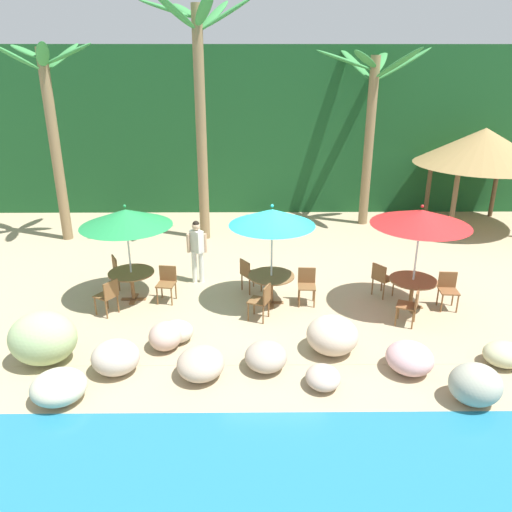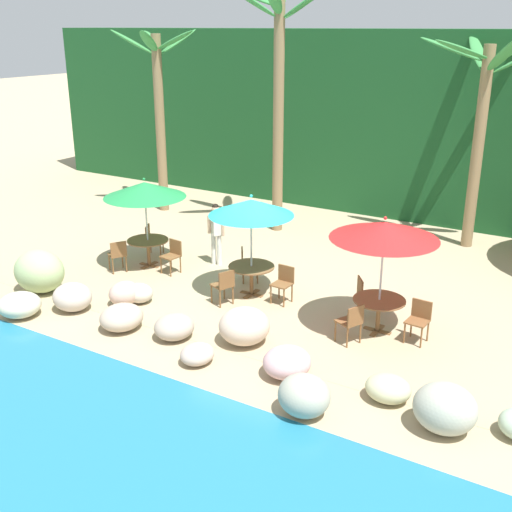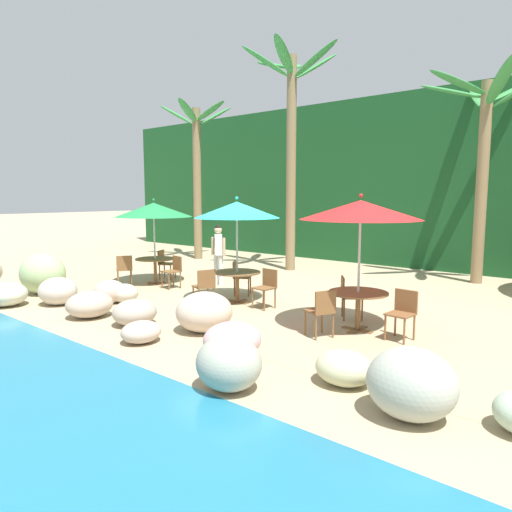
{
  "view_description": "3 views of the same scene",
  "coord_description": "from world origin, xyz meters",
  "views": [
    {
      "loc": [
        -0.51,
        -10.87,
        5.54
      ],
      "look_at": [
        -0.41,
        0.26,
        1.15
      ],
      "focal_mm": 35.26,
      "sensor_mm": 36.0,
      "label": 1
    },
    {
      "loc": [
        7.26,
        -11.85,
        6.12
      ],
      "look_at": [
        0.18,
        -0.12,
        1.09
      ],
      "focal_mm": 44.29,
      "sensor_mm": 36.0,
      "label": 2
    },
    {
      "loc": [
        7.39,
        -8.01,
        2.51
      ],
      "look_at": [
        0.55,
        0.02,
        1.16
      ],
      "focal_mm": 33.29,
      "sensor_mm": 36.0,
      "label": 3
    }
  ],
  "objects": [
    {
      "name": "dining_table_red",
      "position": [
        3.25,
        -0.23,
        0.61
      ],
      "size": [
        1.1,
        1.1,
        0.74
      ],
      "color": "brown",
      "rests_on": "ground"
    },
    {
      "name": "palm_tree_second",
      "position": [
        -2.07,
        4.88,
        4.77
      ],
      "size": [
        3.41,
        3.26,
        7.23
      ],
      "color": "olive",
      "rests_on": "ground"
    },
    {
      "name": "ground_plane",
      "position": [
        0.0,
        0.0,
        0.0
      ],
      "size": [
        120.0,
        120.0,
        0.0
      ],
      "primitive_type": "plane",
      "color": "tan"
    },
    {
      "name": "palm_tree_third",
      "position": [
        3.48,
        6.41,
        4.05
      ],
      "size": [
        3.82,
        3.61,
        5.93
      ],
      "color": "olive",
      "rests_on": "ground"
    },
    {
      "name": "chair_red_inland",
      "position": [
        2.68,
        0.41,
        0.51
      ],
      "size": [
        0.59,
        0.59,
        0.87
      ],
      "color": "brown",
      "rests_on": "ground"
    },
    {
      "name": "foliage_backdrop",
      "position": [
        0.0,
        9.0,
        3.0
      ],
      "size": [
        28.0,
        2.4,
        6.0
      ],
      "color": "#194C23",
      "rests_on": "ground"
    },
    {
      "name": "palm_tree_nearest",
      "position": [
        -6.56,
        4.82,
        3.89
      ],
      "size": [
        2.82,
        2.77,
        6.03
      ],
      "color": "olive",
      "rests_on": "ground"
    },
    {
      "name": "chair_red_seaward",
      "position": [
        4.1,
        -0.2,
        0.51
      ],
      "size": [
        0.45,
        0.46,
        0.87
      ],
      "color": "brown",
      "rests_on": "ground"
    },
    {
      "name": "chair_teal_seaward",
      "position": [
        0.8,
        0.09,
        0.51
      ],
      "size": [
        0.44,
        0.45,
        0.87
      ],
      "color": "brown",
      "rests_on": "ground"
    },
    {
      "name": "chair_green_seaward",
      "position": [
        -2.57,
        0.24,
        0.51
      ],
      "size": [
        0.48,
        0.48,
        0.87
      ],
      "color": "brown",
      "rests_on": "ground"
    },
    {
      "name": "chair_red_left",
      "position": [
        2.98,
        -1.04,
        0.51
      ],
      "size": [
        0.56,
        0.56,
        0.87
      ],
      "color": "brown",
      "rests_on": "ground"
    },
    {
      "name": "chair_green_inland",
      "position": [
        -3.9,
        0.98,
        0.51
      ],
      "size": [
        0.57,
        0.57,
        0.87
      ],
      "color": "brown",
      "rests_on": "ground"
    },
    {
      "name": "chair_teal_inland",
      "position": [
        -0.6,
        0.7,
        0.51
      ],
      "size": [
        0.59,
        0.59,
        0.87
      ],
      "color": "brown",
      "rests_on": "ground"
    },
    {
      "name": "umbrella_red",
      "position": [
        3.25,
        -0.23,
        2.25
      ],
      "size": [
        2.22,
        2.22,
        2.54
      ],
      "color": "silver",
      "rests_on": "ground"
    },
    {
      "name": "terrace_deck",
      "position": [
        0.0,
        0.0,
        0.0
      ],
      "size": [
        18.0,
        5.2,
        0.01
      ],
      "color": "tan",
      "rests_on": "ground"
    },
    {
      "name": "umbrella_green",
      "position": [
        -3.43,
        0.27,
        2.11
      ],
      "size": [
        2.15,
        2.15,
        2.42
      ],
      "color": "silver",
      "rests_on": "ground"
    },
    {
      "name": "dining_table_teal",
      "position": [
        -0.05,
        0.04,
        0.61
      ],
      "size": [
        1.1,
        1.1,
        0.74
      ],
      "color": "brown",
      "rests_on": "ground"
    },
    {
      "name": "chair_green_left",
      "position": [
        -3.8,
        -0.5,
        0.51
      ],
      "size": [
        0.58,
        0.58,
        0.87
      ],
      "color": "brown",
      "rests_on": "ground"
    },
    {
      "name": "waiter_in_white",
      "position": [
        -1.93,
        1.31,
        0.99
      ],
      "size": [
        0.52,
        0.38,
        1.7
      ],
      "color": "white",
      "rests_on": "ground"
    },
    {
      "name": "chair_teal_left",
      "position": [
        -0.28,
        -0.78,
        0.51
      ],
      "size": [
        0.55,
        0.55,
        0.87
      ],
      "color": "brown",
      "rests_on": "ground"
    },
    {
      "name": "rock_seawall",
      "position": [
        -1.28,
        -2.81,
        0.36
      ],
      "size": [
        14.14,
        2.8,
        1.05
      ],
      "color": "beige",
      "rests_on": "ground"
    },
    {
      "name": "dining_table_green",
      "position": [
        -3.43,
        0.27,
        0.61
      ],
      "size": [
        1.1,
        1.1,
        0.74
      ],
      "color": "brown",
      "rests_on": "ground"
    },
    {
      "name": "umbrella_teal",
      "position": [
        -0.05,
        0.04,
        2.18
      ],
      "size": [
        1.99,
        1.99,
        2.48
      ],
      "color": "silver",
      "rests_on": "ground"
    }
  ]
}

